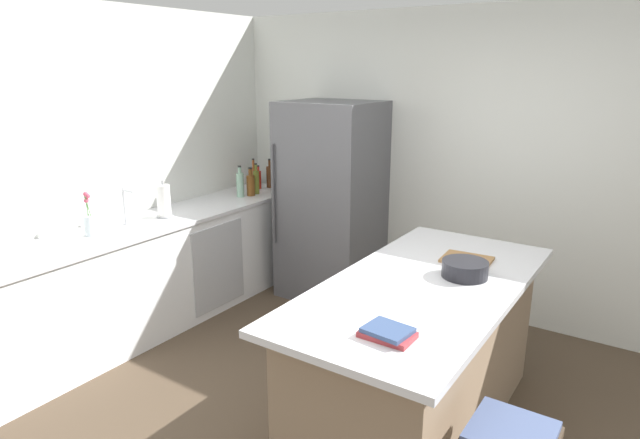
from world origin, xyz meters
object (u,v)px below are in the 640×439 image
object	(u,v)px
flower_vase	(90,222)
paper_towel_roll	(164,202)
cookbook_stack	(388,333)
sink_faucet	(126,206)
kitchen_island	(420,355)
whiskey_bottle	(251,185)
refrigerator	(331,202)
gin_bottle	(240,184)
vinegar_bottle	(254,178)
mixing_bowl	(465,269)
syrup_bottle	(270,176)
hot_sauce_bottle	(259,179)
cutting_board	(467,259)
olive_oil_bottle	(256,182)

from	to	relation	value
flower_vase	paper_towel_roll	xyz separation A→B (m)	(0.05, 0.65, 0.03)
cookbook_stack	sink_faucet	bearing A→B (deg)	167.96
kitchen_island	whiskey_bottle	size ratio (longest dim) A/B	7.46
kitchen_island	refrigerator	xyz separation A→B (m)	(-1.53, 1.40, 0.44)
whiskey_bottle	gin_bottle	distance (m)	0.11
vinegar_bottle	whiskey_bottle	world-z (taller)	vinegar_bottle
refrigerator	whiskey_bottle	world-z (taller)	refrigerator
cookbook_stack	mixing_bowl	distance (m)	0.91
gin_bottle	mixing_bowl	world-z (taller)	gin_bottle
vinegar_bottle	refrigerator	bearing A→B (deg)	2.25
kitchen_island	paper_towel_roll	size ratio (longest dim) A/B	6.54
syrup_bottle	hot_sauce_bottle	world-z (taller)	syrup_bottle
cutting_board	kitchen_island	bearing A→B (deg)	-99.03
olive_oil_bottle	paper_towel_roll	bearing A→B (deg)	-93.85
whiskey_bottle	mixing_bowl	xyz separation A→B (m)	(2.47, -0.96, -0.03)
hot_sauce_bottle	mixing_bowl	bearing A→B (deg)	-25.49
vinegar_bottle	paper_towel_roll	bearing A→B (deg)	-87.91
syrup_bottle	cookbook_stack	bearing A→B (deg)	-41.95
sink_faucet	paper_towel_roll	bearing A→B (deg)	79.40
kitchen_island	olive_oil_bottle	size ratio (longest dim) A/B	6.79
paper_towel_roll	whiskey_bottle	world-z (taller)	paper_towel_roll
refrigerator	flower_vase	distance (m)	2.08
gin_bottle	cutting_board	world-z (taller)	gin_bottle
kitchen_island	cutting_board	distance (m)	0.68
sink_faucet	syrup_bottle	xyz separation A→B (m)	(0.06, 1.71, -0.04)
whiskey_bottle	mixing_bowl	world-z (taller)	whiskey_bottle
paper_towel_roll	cutting_board	distance (m)	2.49
syrup_bottle	whiskey_bottle	xyz separation A→B (m)	(0.08, -0.39, -0.01)
kitchen_island	whiskey_bottle	distance (m)	2.65
cookbook_stack	refrigerator	bearing A→B (deg)	128.32
flower_vase	cutting_board	distance (m)	2.70
gin_bottle	mixing_bowl	distance (m)	2.66
flower_vase	vinegar_bottle	distance (m)	1.84
hot_sauce_bottle	refrigerator	bearing A→B (deg)	-3.90
syrup_bottle	kitchen_island	bearing A→B (deg)	-33.19
hot_sauce_bottle	syrup_bottle	bearing A→B (deg)	58.26
sink_faucet	flower_vase	size ratio (longest dim) A/B	0.90
cookbook_stack	flower_vase	bearing A→B (deg)	175.11
syrup_bottle	cutting_board	bearing A→B (deg)	-23.62
flower_vase	paper_towel_roll	distance (m)	0.66
paper_towel_roll	sink_faucet	bearing A→B (deg)	-100.60
kitchen_island	flower_vase	distance (m)	2.54
mixing_bowl	gin_bottle	bearing A→B (deg)	161.08
vinegar_bottle	mixing_bowl	xyz separation A→B (m)	(2.59, -1.15, -0.05)
mixing_bowl	vinegar_bottle	bearing A→B (deg)	156.13
kitchen_island	hot_sauce_bottle	world-z (taller)	hot_sauce_bottle
whiskey_bottle	vinegar_bottle	bearing A→B (deg)	123.10
sink_faucet	cookbook_stack	bearing A→B (deg)	-12.04
hot_sauce_bottle	whiskey_bottle	world-z (taller)	whiskey_bottle
hot_sauce_bottle	gin_bottle	xyz separation A→B (m)	(0.09, -0.38, 0.03)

